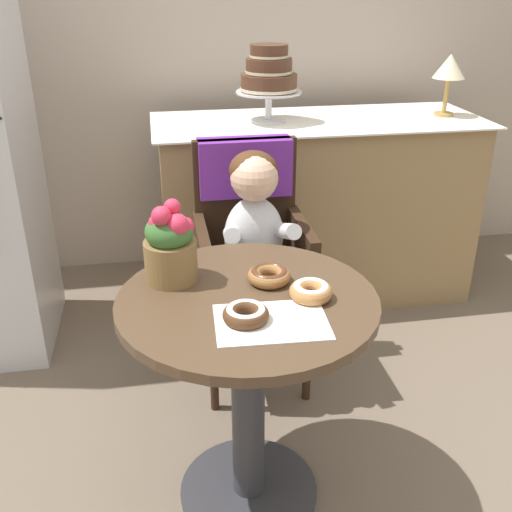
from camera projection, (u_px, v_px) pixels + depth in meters
name	position (u px, v px, depth m)	size (l,w,h in m)	color
ground_plane	(249.00, 491.00, 1.93)	(8.00, 8.00, 0.00)	#6B5B4C
back_wall	(188.00, 11.00, 2.99)	(4.80, 0.10, 2.70)	#B2A393
cafe_table	(248.00, 361.00, 1.71)	(0.72, 0.72, 0.72)	#4C3826
wicker_chair	(249.00, 225.00, 2.30)	(0.42, 0.45, 0.95)	#332114
seated_child	(256.00, 231.00, 2.14)	(0.27, 0.32, 0.73)	silver
paper_napkin	(271.00, 322.00, 1.50)	(0.29, 0.20, 0.00)	white
donut_front	(246.00, 314.00, 1.50)	(0.12, 0.12, 0.04)	#4C2D19
donut_mid	(311.00, 291.00, 1.60)	(0.12, 0.12, 0.04)	#AD7542
donut_side	(269.00, 275.00, 1.69)	(0.12, 0.12, 0.04)	#936033
flower_vase	(170.00, 244.00, 1.66)	(0.15, 0.15, 0.24)	brown
display_counter	(315.00, 209.00, 2.97)	(1.56, 0.62, 0.90)	#93754C
tiered_cake_stand	(269.00, 75.00, 2.66)	(0.30, 0.30, 0.34)	silver
table_lamp	(449.00, 69.00, 2.77)	(0.15, 0.15, 0.28)	#B28C47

